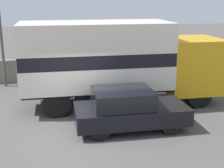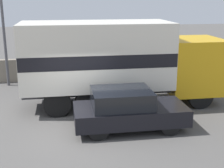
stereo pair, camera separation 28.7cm
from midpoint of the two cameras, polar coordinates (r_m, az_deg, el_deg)
The scene contains 4 objects.
ground_plane at distance 10.58m, azimuth -4.85°, elevation -9.14°, with size 80.00×80.00×0.00m, color #514F4C.
stone_wall_backdrop at distance 17.30m, azimuth -6.79°, elevation 2.83°, with size 60.00×0.35×1.22m.
box_truck at distance 12.82m, azimuth 1.55°, elevation 4.56°, with size 8.26×2.52×3.47m.
car_hatchback at distance 10.73m, azimuth 3.62°, elevation -4.65°, with size 3.84×1.74×1.41m.
Camera 2 is at (-0.51, -9.60, 4.44)m, focal length 50.00 mm.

